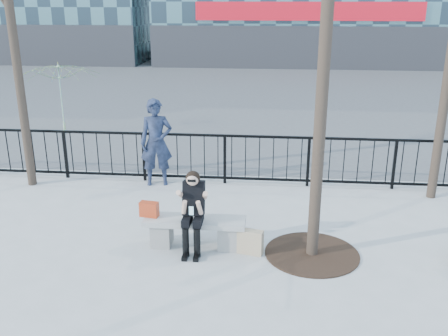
{
  "coord_description": "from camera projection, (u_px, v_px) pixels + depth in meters",
  "views": [
    {
      "loc": [
        1.2,
        -7.29,
        3.87
      ],
      "look_at": [
        0.4,
        0.8,
        1.1
      ],
      "focal_mm": 40.0,
      "sensor_mm": 36.0,
      "label": 1
    }
  ],
  "objects": [
    {
      "name": "ground",
      "position": [
        195.0,
        246.0,
        8.23
      ],
      "size": [
        120.0,
        120.0,
        0.0
      ],
      "primitive_type": "plane",
      "color": "#9B9B96",
      "rests_on": "ground"
    },
    {
      "name": "street_surface",
      "position": [
        246.0,
        89.0,
        22.36
      ],
      "size": [
        60.0,
        23.0,
        0.01
      ],
      "primitive_type": "cube",
      "color": "#474747",
      "rests_on": "ground"
    },
    {
      "name": "railing",
      "position": [
        216.0,
        159.0,
        10.88
      ],
      "size": [
        14.0,
        0.06,
        1.1
      ],
      "color": "black",
      "rests_on": "ground"
    },
    {
      "name": "tree_grate",
      "position": [
        312.0,
        253.0,
        7.96
      ],
      "size": [
        1.5,
        1.5,
        0.02
      ],
      "primitive_type": "cylinder",
      "color": "black",
      "rests_on": "ground"
    },
    {
      "name": "bench_main",
      "position": [
        195.0,
        229.0,
        8.13
      ],
      "size": [
        1.65,
        0.46,
        0.49
      ],
      "color": "slate",
      "rests_on": "ground"
    },
    {
      "name": "seated_woman",
      "position": [
        193.0,
        212.0,
        7.86
      ],
      "size": [
        0.5,
        0.64,
        1.34
      ],
      "color": "black",
      "rests_on": "ground"
    },
    {
      "name": "handbag",
      "position": [
        149.0,
        209.0,
        8.12
      ],
      "size": [
        0.32,
        0.19,
        0.25
      ],
      "primitive_type": "cube",
      "rotation": [
        0.0,
        0.0,
        -0.16
      ],
      "color": "#B63516",
      "rests_on": "bench_main"
    },
    {
      "name": "shopping_bag",
      "position": [
        250.0,
        242.0,
        7.93
      ],
      "size": [
        0.45,
        0.25,
        0.4
      ],
      "primitive_type": "cube",
      "rotation": [
        0.0,
        0.0,
        -0.24
      ],
      "color": "beige",
      "rests_on": "ground"
    },
    {
      "name": "standing_man",
      "position": [
        156.0,
        143.0,
        10.68
      ],
      "size": [
        0.77,
        0.59,
        1.89
      ],
      "primitive_type": "imported",
      "rotation": [
        0.0,
        0.0,
        0.22
      ],
      "color": "black",
      "rests_on": "ground"
    },
    {
      "name": "vendor_umbrella",
      "position": [
        61.0,
        99.0,
        14.67
      ],
      "size": [
        2.99,
        3.02,
        2.14
      ],
      "primitive_type": "imported",
      "rotation": [
        0.0,
        0.0,
        0.34
      ],
      "color": "yellow",
      "rests_on": "ground"
    }
  ]
}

